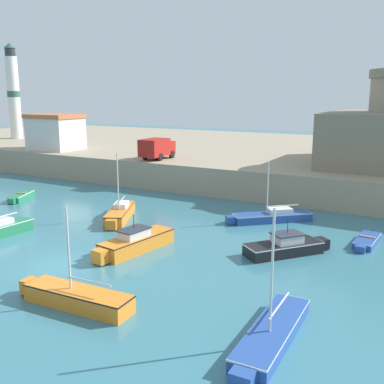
% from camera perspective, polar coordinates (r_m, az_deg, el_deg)
% --- Properties ---
extents(ground_plane, '(200.00, 200.00, 0.00)m').
position_cam_1_polar(ground_plane, '(27.12, -16.50, -8.98)').
color(ground_plane, teal).
extents(quay_seawall, '(120.00, 40.00, 2.79)m').
position_cam_1_polar(quay_seawall, '(60.69, 11.03, 4.32)').
color(quay_seawall, gray).
rests_on(quay_seawall, ground).
extents(sailboat_blue_0, '(5.79, 5.29, 4.67)m').
position_cam_1_polar(sailboat_blue_0, '(35.15, 10.04, -3.05)').
color(sailboat_blue_0, '#284C9E').
rests_on(sailboat_blue_0, ground).
extents(sailboat_orange_1, '(3.63, 5.91, 5.25)m').
position_cam_1_polar(sailboat_orange_1, '(35.69, -9.15, -2.63)').
color(sailboat_orange_1, orange).
rests_on(sailboat_orange_1, ground).
extents(motorboat_black_2, '(4.55, 5.11, 2.23)m').
position_cam_1_polar(motorboat_black_2, '(28.29, 11.84, -6.76)').
color(motorboat_black_2, black).
rests_on(motorboat_black_2, ground).
extents(dinghy_blue_3, '(1.40, 3.98, 0.54)m').
position_cam_1_polar(dinghy_blue_3, '(31.60, 21.30, -5.78)').
color(dinghy_blue_3, '#284C9E').
rests_on(dinghy_blue_3, ground).
extents(dinghy_green_5, '(2.34, 3.86, 0.64)m').
position_cam_1_polar(dinghy_green_5, '(44.70, -20.89, -0.52)').
color(dinghy_green_5, '#237A4C').
rests_on(dinghy_green_5, ground).
extents(motorboat_orange_6, '(2.41, 6.13, 2.38)m').
position_cam_1_polar(motorboat_orange_6, '(28.41, -7.22, -6.31)').
color(motorboat_orange_6, orange).
rests_on(motorboat_orange_6, ground).
extents(sailboat_blue_7, '(1.61, 6.68, 5.54)m').
position_cam_1_polar(sailboat_blue_7, '(18.90, 10.10, -17.24)').
color(sailboat_blue_7, '#284C9E').
rests_on(sailboat_blue_7, ground).
extents(sailboat_orange_8, '(6.11, 1.64, 4.75)m').
position_cam_1_polar(sailboat_orange_8, '(21.96, -14.55, -12.74)').
color(sailboat_orange_8, orange).
rests_on(sailboat_orange_8, ground).
extents(lighthouse, '(1.87, 1.87, 14.40)m').
position_cam_1_polar(lighthouse, '(76.01, -21.73, 11.62)').
color(lighthouse, silver).
rests_on(lighthouse, quay_seawall).
extents(harbor_shed_mid_row, '(6.20, 4.89, 4.40)m').
position_cam_1_polar(harbor_shed_mid_row, '(59.32, -16.94, 7.35)').
color(harbor_shed_mid_row, silver).
rests_on(harbor_shed_mid_row, quay_seawall).
extents(truck_on_quay, '(2.19, 4.30, 2.20)m').
position_cam_1_polar(truck_on_quay, '(48.26, -4.46, 5.62)').
color(truck_on_quay, '#AD1E19').
rests_on(truck_on_quay, quay_seawall).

